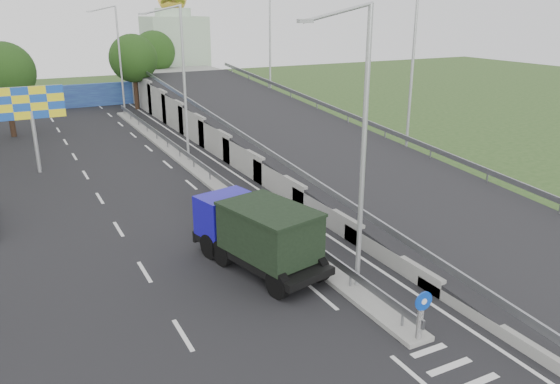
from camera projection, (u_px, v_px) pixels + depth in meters
ground at (470, 383)px, 15.43m from camera, size 160.00×160.00×0.00m
road_surface at (167, 195)px, 30.96m from camera, size 26.00×90.00×0.04m
median at (194, 169)px, 35.59m from camera, size 1.00×44.00×0.20m
overpass_ramp at (295, 132)px, 38.32m from camera, size 10.00×50.00×3.50m
median_guardrail at (194, 159)px, 35.39m from camera, size 0.09×44.00×0.71m
sign_bollard at (421, 315)px, 16.93m from camera, size 0.64×0.23×1.67m
lamp_post_near at (360, 139)px, 18.66m from camera, size 2.74×0.18×10.08m
lamp_post_mid at (181, 77)px, 35.49m from camera, size 2.74×0.18×10.08m
lamp_post_far at (118, 54)px, 52.32m from camera, size 2.74×0.18×10.08m
blue_wall at (70, 97)px, 57.07m from camera, size 30.00×0.50×2.40m
church at (175, 47)px, 68.55m from camera, size 7.00×7.00×13.80m
billboard at (31, 108)px, 33.74m from camera, size 4.00×0.24×5.50m
tree_left_mid at (4, 73)px, 43.09m from camera, size 4.80×4.80×7.60m
tree_median_far at (133, 58)px, 55.03m from camera, size 4.80×4.80×7.60m
tree_ramp_far at (154, 52)px, 62.65m from camera, size 4.80×4.80×7.60m
dump_truck at (257, 232)px, 21.87m from camera, size 3.70×6.72×2.80m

